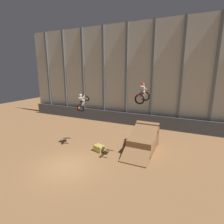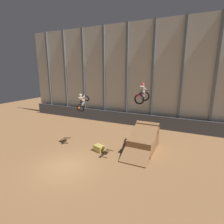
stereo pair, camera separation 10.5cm
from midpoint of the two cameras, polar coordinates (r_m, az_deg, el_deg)
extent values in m
plane|color=#996B42|center=(14.29, -15.02, -16.95)|extent=(60.00, 60.00, 0.00)
cube|color=beige|center=(23.65, 4.71, 11.81)|extent=(32.00, 0.12, 12.99)
cube|color=slate|center=(30.91, -20.14, 11.41)|extent=(0.28, 0.28, 12.99)
cube|color=slate|center=(28.63, -15.24, 11.65)|extent=(0.28, 0.28, 12.99)
cube|color=slate|center=(26.59, -9.53, 11.84)|extent=(0.28, 0.28, 12.99)
cube|color=slate|center=(24.85, -2.94, 11.91)|extent=(0.28, 0.28, 12.99)
cube|color=slate|center=(23.46, 4.53, 11.80)|extent=(0.28, 0.28, 12.99)
cube|color=slate|center=(22.50, 12.78, 11.46)|extent=(0.28, 0.28, 12.99)
cube|color=slate|center=(22.02, 21.54, 10.84)|extent=(0.28, 0.28, 12.99)
cube|color=slate|center=(22.05, 30.43, 9.96)|extent=(0.28, 0.28, 12.99)
cube|color=#474C56|center=(23.72, 3.75, -2.07)|extent=(31.36, 0.20, 1.63)
cube|color=olive|center=(16.55, 9.93, -9.85)|extent=(2.19, 3.33, 1.28)
cube|color=olive|center=(17.67, 11.21, -6.89)|extent=(2.23, 0.50, 2.14)
cube|color=#996B42|center=(15.75, 9.30, -9.37)|extent=(2.23, 4.84, 2.32)
torus|color=black|center=(16.79, -8.78, 4.45)|extent=(0.80, 0.60, 0.68)
torus|color=black|center=(15.87, -10.44, 1.13)|extent=(0.80, 0.60, 0.68)
cube|color=#B7B7BC|center=(16.22, -9.76, 3.03)|extent=(0.27, 0.61, 0.51)
cube|color=#E54C19|center=(16.20, -9.74, 3.95)|extent=(0.28, 0.53, 0.44)
cube|color=black|center=(15.93, -10.24, 3.05)|extent=(0.24, 0.56, 0.40)
cube|color=#E54C19|center=(15.64, -10.82, 1.55)|extent=(0.19, 0.35, 0.24)
cylinder|color=#B7B7BC|center=(16.52, -9.19, 4.67)|extent=(0.08, 0.16, 0.55)
cylinder|color=black|center=(16.35, -9.45, 5.21)|extent=(0.62, 0.29, 0.04)
cube|color=silver|center=(15.89, -10.26, 4.29)|extent=(0.36, 0.54, 0.46)
sphere|color=silver|center=(15.76, -10.45, 5.40)|extent=(0.31, 0.40, 0.36)
cylinder|color=silver|center=(16.14, -10.33, 3.75)|extent=(0.18, 0.44, 0.13)
cylinder|color=silver|center=(16.04, -9.55, 3.72)|extent=(0.18, 0.44, 0.13)
cylinder|color=silver|center=(16.11, -10.50, 4.92)|extent=(0.16, 0.53, 0.19)
cylinder|color=silver|center=(15.97, -9.47, 4.89)|extent=(0.16, 0.53, 0.19)
torus|color=black|center=(13.61, 10.55, 5.08)|extent=(0.73, 0.14, 0.73)
torus|color=black|center=(12.28, 8.77, 4.15)|extent=(0.73, 0.14, 0.73)
cube|color=#B7B7BC|center=(12.88, 9.66, 5.13)|extent=(0.19, 0.53, 0.29)
cube|color=red|center=(13.01, 9.91, 6.11)|extent=(0.21, 0.45, 0.25)
cube|color=black|center=(12.62, 9.39, 5.97)|extent=(0.17, 0.57, 0.13)
cube|color=red|center=(12.14, 8.66, 5.29)|extent=(0.15, 0.36, 0.07)
cylinder|color=#B7B7BC|center=(13.40, 10.38, 5.98)|extent=(0.06, 0.25, 0.53)
cylinder|color=black|center=(13.33, 10.37, 6.98)|extent=(0.66, 0.06, 0.04)
cube|color=silver|center=(12.78, 9.70, 7.33)|extent=(0.29, 0.34, 0.53)
sphere|color=red|center=(12.84, 9.87, 8.79)|extent=(0.26, 0.27, 0.26)
cylinder|color=silver|center=(12.90, 9.22, 6.25)|extent=(0.12, 0.41, 0.33)
cylinder|color=silver|center=(12.84, 10.25, 6.17)|extent=(0.12, 0.41, 0.33)
cylinder|color=silver|center=(13.05, 9.33, 7.57)|extent=(0.09, 0.52, 0.24)
cylinder|color=silver|center=(12.96, 10.69, 7.48)|extent=(0.09, 0.52, 0.24)
cube|color=#CCB751|center=(16.11, -4.42, -11.75)|extent=(1.04, 0.84, 0.56)
cube|color=#996623|center=(16.11, -4.42, -11.75)|extent=(0.88, 0.30, 0.57)
camera|label=1|loc=(0.05, -90.18, -0.04)|focal=28.00mm
camera|label=2|loc=(0.05, 89.82, 0.04)|focal=28.00mm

